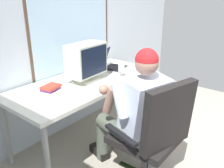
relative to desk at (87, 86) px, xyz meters
The scene contains 8 objects.
wall_rear 0.83m from the desk, 61.54° to the left, with size 4.40×0.08×2.66m.
desk is the anchor object (origin of this frame).
office_chair 0.94m from the desk, 98.55° to the right, with size 0.69×0.60×0.98m.
person_seated 0.67m from the desk, 96.74° to the right, with size 0.62×0.81×1.20m.
crt_monitor 0.29m from the desk, 87.19° to the right, with size 0.43×0.25×0.40m.
laptop 0.52m from the desk, 11.25° to the left, with size 0.39×0.42×0.25m.
wine_glass 0.42m from the desk, 31.80° to the right, with size 0.07×0.07×0.14m.
book_stack 0.42m from the desk, 168.74° to the left, with size 0.19×0.17×0.05m.
Camera 1 is at (-1.93, 0.52, 1.60)m, focal length 38.43 mm.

